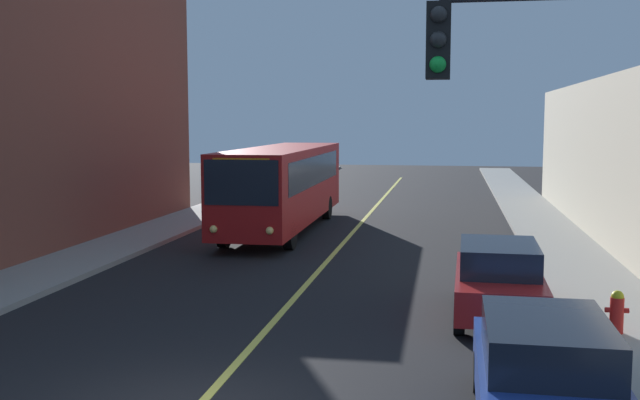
{
  "coord_description": "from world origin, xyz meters",
  "views": [
    {
      "loc": [
        3.65,
        -9.68,
        4.26
      ],
      "look_at": [
        0.0,
        10.81,
        2.0
      ],
      "focal_mm": 41.59,
      "sensor_mm": 36.0,
      "label": 1
    }
  ],
  "objects_px": {
    "traffic_signal_right_corner": "(591,116)",
    "parked_car_red": "(498,279)",
    "parked_car_blue": "(545,375)",
    "fire_hydrant": "(617,311)",
    "city_bus": "(284,183)"
  },
  "relations": [
    {
      "from": "traffic_signal_right_corner",
      "to": "parked_car_red",
      "type": "bearing_deg",
      "value": 96.82
    },
    {
      "from": "parked_car_blue",
      "to": "traffic_signal_right_corner",
      "type": "xyz_separation_m",
      "value": [
        0.46,
        0.07,
        3.46
      ]
    },
    {
      "from": "parked_car_blue",
      "to": "fire_hydrant",
      "type": "distance_m",
      "value": 5.12
    },
    {
      "from": "parked_car_red",
      "to": "traffic_signal_right_corner",
      "type": "distance_m",
      "value": 6.98
    },
    {
      "from": "city_bus",
      "to": "fire_hydrant",
      "type": "distance_m",
      "value": 16.11
    },
    {
      "from": "traffic_signal_right_corner",
      "to": "fire_hydrant",
      "type": "distance_m",
      "value": 6.15
    },
    {
      "from": "parked_car_blue",
      "to": "parked_car_red",
      "type": "bearing_deg",
      "value": 92.42
    },
    {
      "from": "parked_car_blue",
      "to": "parked_car_red",
      "type": "height_order",
      "value": "same"
    },
    {
      "from": "parked_car_red",
      "to": "fire_hydrant",
      "type": "distance_m",
      "value": 2.56
    },
    {
      "from": "parked_car_blue",
      "to": "traffic_signal_right_corner",
      "type": "distance_m",
      "value": 3.49
    },
    {
      "from": "city_bus",
      "to": "parked_car_blue",
      "type": "relative_size",
      "value": 2.76
    },
    {
      "from": "parked_car_blue",
      "to": "parked_car_red",
      "type": "distance_m",
      "value": 6.1
    },
    {
      "from": "city_bus",
      "to": "fire_hydrant",
      "type": "relative_size",
      "value": 14.49
    },
    {
      "from": "parked_car_red",
      "to": "traffic_signal_right_corner",
      "type": "bearing_deg",
      "value": -83.18
    },
    {
      "from": "parked_car_blue",
      "to": "fire_hydrant",
      "type": "bearing_deg",
      "value": 68.17
    }
  ]
}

